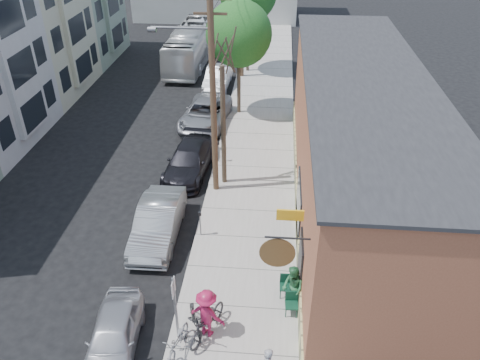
# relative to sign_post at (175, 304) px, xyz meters

# --- Properties ---
(ground) EXTENTS (120.00, 120.00, 0.00)m
(ground) POSITION_rel_sign_post_xyz_m (-2.35, 3.57, -1.83)
(ground) COLOR black
(sidewalk) EXTENTS (4.50, 58.00, 0.15)m
(sidewalk) POSITION_rel_sign_post_xyz_m (1.90, 14.57, -1.76)
(sidewalk) COLOR #ACA69F
(sidewalk) RESTS_ON ground
(cafe_building) EXTENTS (6.60, 20.20, 6.61)m
(cafe_building) POSITION_rel_sign_post_xyz_m (6.64, 8.56, 1.47)
(cafe_building) COLOR #975438
(cafe_building) RESTS_ON ground
(apartment_row) EXTENTS (6.30, 32.00, 9.00)m
(apartment_row) POSITION_rel_sign_post_xyz_m (-14.20, 17.57, 2.67)
(apartment_row) COLOR gray
(apartment_row) RESTS_ON ground
(sign_post) EXTENTS (0.07, 0.45, 2.80)m
(sign_post) POSITION_rel_sign_post_xyz_m (0.00, 0.00, 0.00)
(sign_post) COLOR slate
(sign_post) RESTS_ON sidewalk
(parking_meter_near) EXTENTS (0.14, 0.14, 1.24)m
(parking_meter_near) POSITION_rel_sign_post_xyz_m (-0.10, 5.55, -0.85)
(parking_meter_near) COLOR slate
(parking_meter_near) RESTS_ON sidewalk
(parking_meter_far) EXTENTS (0.14, 0.14, 1.24)m
(parking_meter_far) POSITION_rel_sign_post_xyz_m (-0.10, 11.99, -0.85)
(parking_meter_far) COLOR slate
(parking_meter_far) RESTS_ON sidewalk
(utility_pole_near) EXTENTS (3.57, 0.28, 10.00)m
(utility_pole_near) POSITION_rel_sign_post_xyz_m (0.04, 9.28, 3.58)
(utility_pole_near) COLOR #503A28
(utility_pole_near) RESTS_ON sidewalk
(utility_pole_far) EXTENTS (1.80, 0.28, 10.00)m
(utility_pole_far) POSITION_rel_sign_post_xyz_m (0.10, 25.66, 3.51)
(utility_pole_far) COLOR #503A28
(utility_pole_far) RESTS_ON sidewalk
(tree_bare) EXTENTS (0.24, 0.24, 6.19)m
(tree_bare) POSITION_rel_sign_post_xyz_m (0.45, 9.97, 1.41)
(tree_bare) COLOR #44392C
(tree_bare) RESTS_ON sidewalk
(tree_leafy_mid) EXTENTS (4.12, 4.12, 7.29)m
(tree_leafy_mid) POSITION_rel_sign_post_xyz_m (0.45, 18.70, 3.53)
(tree_leafy_mid) COLOR #44392C
(tree_leafy_mid) RESTS_ON sidewalk
(patio_chair_a) EXTENTS (0.51, 0.51, 0.88)m
(patio_chair_a) POSITION_rel_sign_post_xyz_m (3.63, 2.28, -1.24)
(patio_chair_a) COLOR #103A28
(patio_chair_a) RESTS_ON sidewalk
(patio_chair_b) EXTENTS (0.53, 0.53, 0.88)m
(patio_chair_b) POSITION_rel_sign_post_xyz_m (3.83, 1.41, -1.24)
(patio_chair_b) COLOR #103A28
(patio_chair_b) RESTS_ON sidewalk
(patron_green) EXTENTS (0.97, 1.08, 1.81)m
(patron_green) POSITION_rel_sign_post_xyz_m (3.85, 1.80, -0.78)
(patron_green) COLOR #2C6F41
(patron_green) RESTS_ON sidewalk
(cyclist) EXTENTS (1.43, 1.10, 1.95)m
(cyclist) POSITION_rel_sign_post_xyz_m (0.97, 0.30, -0.71)
(cyclist) COLOR #9C1640
(cyclist) RESTS_ON sidewalk
(cyclist_bike) EXTENTS (1.52, 2.27, 1.13)m
(cyclist_bike) POSITION_rel_sign_post_xyz_m (0.97, 0.30, -1.12)
(cyclist_bike) COLOR black
(cyclist_bike) RESTS_ON sidewalk
(parked_bike_a) EXTENTS (1.06, 1.67, 0.98)m
(parked_bike_a) POSITION_rel_sign_post_xyz_m (0.52, 0.41, -1.19)
(parked_bike_a) COLOR black
(parked_bike_a) RESTS_ON sidewalk
(parked_bike_b) EXTENTS (0.91, 1.85, 0.93)m
(parked_bike_b) POSITION_rel_sign_post_xyz_m (0.12, -0.52, -1.22)
(parked_bike_b) COLOR slate
(parked_bike_b) RESTS_ON sidewalk
(car_0) EXTENTS (1.93, 4.06, 1.34)m
(car_0) POSITION_rel_sign_post_xyz_m (-2.05, -0.48, -1.16)
(car_0) COLOR #AEAEB6
(car_0) RESTS_ON ground
(car_1) EXTENTS (1.78, 4.93, 1.61)m
(car_1) POSITION_rel_sign_post_xyz_m (-1.94, 5.44, -1.03)
(car_1) COLOR #969A9D
(car_1) RESTS_ON ground
(car_2) EXTENTS (2.47, 5.26, 1.48)m
(car_2) POSITION_rel_sign_post_xyz_m (-1.55, 10.94, -1.09)
(car_2) COLOR black
(car_2) RESTS_ON ground
(car_3) EXTENTS (3.17, 5.89, 1.57)m
(car_3) POSITION_rel_sign_post_xyz_m (-1.55, 16.83, -1.05)
(car_3) COLOR #97989E
(car_3) RESTS_ON ground
(car_4) EXTENTS (1.79, 4.82, 1.58)m
(car_4) POSITION_rel_sign_post_xyz_m (-1.55, 23.35, -1.04)
(car_4) COLOR #B7BBC0
(car_4) RESTS_ON ground
(bus) EXTENTS (2.91, 11.28, 3.12)m
(bus) POSITION_rel_sign_post_xyz_m (-4.46, 28.71, -0.27)
(bus) COLOR white
(bus) RESTS_ON ground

